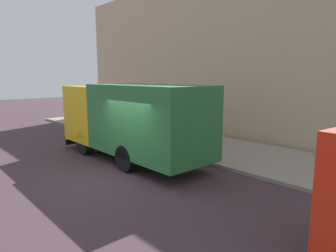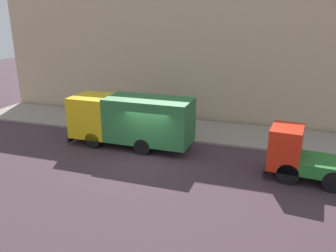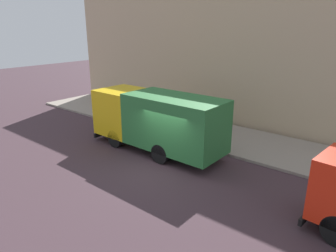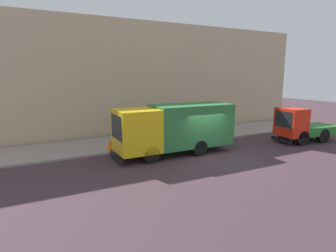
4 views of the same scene
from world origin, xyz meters
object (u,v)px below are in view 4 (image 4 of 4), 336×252
Objects in this scene: large_utility_truck at (175,127)px; small_flatbed_truck at (301,126)px; traffic_cone_orange at (110,144)px; street_sign_post at (179,123)px; pedestrian_walking at (136,125)px.

small_flatbed_truck is (-1.40, -9.62, -0.55)m from large_utility_truck.
large_utility_truck is 4.29m from traffic_cone_orange.
traffic_cone_orange is at bearing 87.45° from street_sign_post.
street_sign_post is (-0.22, -4.86, 1.04)m from traffic_cone_orange.
large_utility_truck reaches higher than small_flatbed_truck.
traffic_cone_orange is at bearing 79.97° from small_flatbed_truck.
small_flatbed_truck reaches higher than street_sign_post.
large_utility_truck reaches higher than traffic_cone_orange.
pedestrian_walking is at bearing -46.63° from traffic_cone_orange.
traffic_cone_orange is (-2.57, 2.72, -0.56)m from pedestrian_walking.
large_utility_truck is 4.24× the size of pedestrian_walking.
traffic_cone_orange is (2.30, 3.41, -1.21)m from large_utility_truck.
small_flatbed_truck is at bearing -113.09° from street_sign_post.
traffic_cone_orange is 4.97m from street_sign_post.
traffic_cone_orange is 0.30× the size of street_sign_post.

